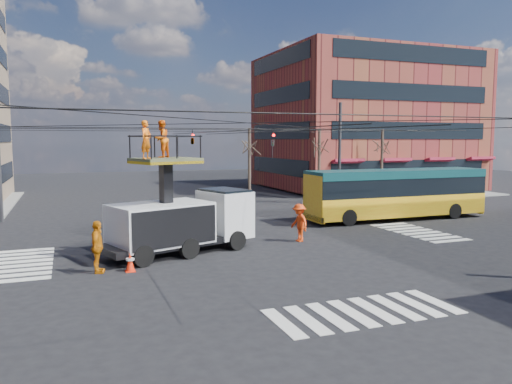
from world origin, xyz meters
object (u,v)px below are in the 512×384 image
at_px(worker_ground, 97,247).
at_px(flagger, 299,223).
at_px(utility_truck, 182,209).
at_px(traffic_cone, 130,262).
at_px(city_bus, 396,193).

distance_m(worker_ground, flagger, 10.20).
bearing_deg(worker_ground, utility_truck, -47.69).
height_order(traffic_cone, worker_ground, worker_ground).
xyz_separation_m(city_bus, worker_ground, (-18.82, -6.85, -0.71)).
bearing_deg(city_bus, utility_truck, -162.70).
height_order(utility_truck, flagger, utility_truck).
bearing_deg(worker_ground, flagger, -63.64).
distance_m(traffic_cone, worker_ground, 1.37).
xyz_separation_m(city_bus, traffic_cone, (-17.64, -7.08, -1.35)).
distance_m(city_bus, flagger, 9.94).
bearing_deg(worker_ground, traffic_cone, -89.50).
xyz_separation_m(utility_truck, traffic_cone, (-2.64, -2.52, -1.62)).
xyz_separation_m(utility_truck, flagger, (6.03, 0.35, -1.04)).
xyz_separation_m(traffic_cone, worker_ground, (-1.19, 0.23, 0.64)).
bearing_deg(flagger, city_bus, 106.38).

